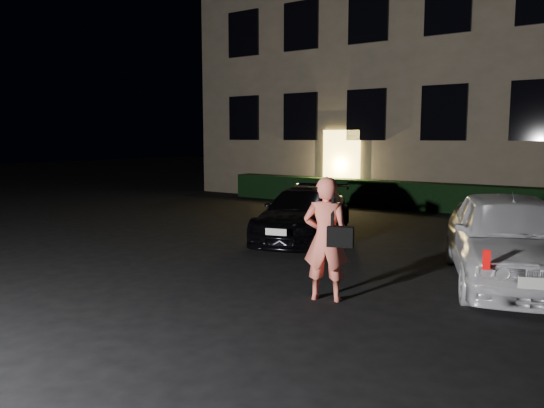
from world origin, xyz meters
The scene contains 6 objects.
ground centered at (0.00, 0.00, 0.00)m, with size 80.00×80.00×0.00m, color black.
building centered at (0.00, 14.99, 6.00)m, with size 20.00×8.11×12.00m.
hedge centered at (0.00, 10.50, 0.42)m, with size 15.00×0.70×0.85m, color black.
sedan centered at (-0.95, 4.30, 0.56)m, with size 2.63×4.16×1.12m.
hatch centered at (3.53, 3.03, 0.71)m, with size 3.04×4.50×1.42m.
man centered at (1.66, 0.65, 0.86)m, with size 0.79×0.60×1.71m.
Camera 1 is at (5.14, -5.63, 2.23)m, focal length 35.00 mm.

